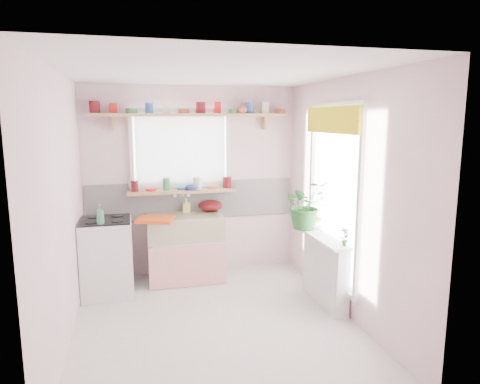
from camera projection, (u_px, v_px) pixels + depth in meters
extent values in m
plane|color=beige|center=(216.00, 323.00, 4.39)|extent=(3.20, 3.20, 0.00)
plane|color=white|center=(213.00, 72.00, 3.97)|extent=(3.20, 3.20, 0.00)
plane|color=#FFD5DA|center=(192.00, 181.00, 5.71)|extent=(2.80, 0.00, 2.80)
plane|color=#FFD5DA|center=(262.00, 253.00, 2.65)|extent=(2.80, 0.00, 2.80)
plane|color=#FFD5DA|center=(62.00, 211.00, 3.85)|extent=(0.00, 3.20, 3.20)
plane|color=#FFD5DA|center=(345.00, 198.00, 4.51)|extent=(0.00, 3.20, 3.20)
cube|color=white|center=(193.00, 200.00, 5.74)|extent=(2.74, 0.03, 0.50)
cube|color=#D28891|center=(193.00, 214.00, 5.77)|extent=(2.74, 0.02, 0.12)
cube|color=white|center=(180.00, 151.00, 5.60)|extent=(1.20, 0.01, 1.00)
cube|color=white|center=(181.00, 152.00, 5.54)|extent=(1.15, 0.02, 0.95)
cube|color=white|center=(336.00, 194.00, 4.70)|extent=(0.01, 1.10, 1.90)
cube|color=yellow|center=(331.00, 120.00, 4.55)|extent=(0.03, 1.20, 0.28)
cube|color=white|center=(185.00, 259.00, 5.55)|extent=(0.85, 0.55, 0.55)
cube|color=#EC4B45|center=(188.00, 266.00, 5.28)|extent=(0.95, 0.02, 0.53)
cube|color=#C6B991|center=(185.00, 227.00, 5.48)|extent=(0.95, 0.55, 0.30)
cylinder|color=silver|center=(182.00, 193.00, 5.65)|extent=(0.03, 0.22, 0.03)
cube|color=white|center=(107.00, 258.00, 5.06)|extent=(0.58, 0.58, 0.90)
cube|color=black|center=(105.00, 220.00, 4.98)|extent=(0.56, 0.56, 0.02)
cylinder|color=black|center=(92.00, 223.00, 4.81)|extent=(0.14, 0.14, 0.01)
cylinder|color=black|center=(117.00, 221.00, 4.88)|extent=(0.14, 0.14, 0.01)
cylinder|color=black|center=(94.00, 217.00, 5.08)|extent=(0.14, 0.14, 0.01)
cylinder|color=black|center=(118.00, 216.00, 5.14)|extent=(0.14, 0.14, 0.01)
cube|color=white|center=(325.00, 271.00, 4.83)|extent=(0.15, 0.90, 0.75)
cube|color=white|center=(324.00, 238.00, 4.76)|extent=(0.22, 0.95, 0.03)
cube|color=tan|center=(182.00, 191.00, 5.58)|extent=(1.40, 0.22, 0.04)
cube|color=tan|center=(192.00, 115.00, 5.44)|extent=(2.52, 0.24, 0.04)
cylinder|color=#590F14|center=(95.00, 108.00, 5.14)|extent=(0.11, 0.11, 0.12)
cylinder|color=red|center=(113.00, 108.00, 5.19)|extent=(0.11, 0.11, 0.12)
cylinder|color=#3F7F4C|center=(132.00, 111.00, 5.25)|extent=(0.11, 0.11, 0.06)
cylinder|color=#3359A5|center=(149.00, 108.00, 5.30)|extent=(0.11, 0.11, 0.12)
cylinder|color=silver|center=(167.00, 108.00, 5.35)|extent=(0.11, 0.11, 0.12)
cylinder|color=#A55133|center=(184.00, 111.00, 5.40)|extent=(0.11, 0.11, 0.06)
cylinder|color=#590F14|center=(201.00, 109.00, 5.45)|extent=(0.11, 0.11, 0.12)
cylinder|color=red|center=(217.00, 109.00, 5.50)|extent=(0.11, 0.11, 0.12)
cylinder|color=#3F7F4C|center=(233.00, 111.00, 5.56)|extent=(0.11, 0.11, 0.06)
cylinder|color=#3359A5|center=(249.00, 109.00, 5.60)|extent=(0.11, 0.11, 0.12)
cylinder|color=silver|center=(265.00, 109.00, 5.65)|extent=(0.11, 0.11, 0.12)
cylinder|color=#A55133|center=(280.00, 111.00, 5.71)|extent=(0.11, 0.11, 0.06)
cylinder|color=#590F14|center=(133.00, 187.00, 5.42)|extent=(0.11, 0.11, 0.12)
cylinder|color=red|center=(150.00, 186.00, 5.47)|extent=(0.11, 0.11, 0.12)
cylinder|color=#3F7F4C|center=(166.00, 188.00, 5.52)|extent=(0.11, 0.11, 0.06)
cylinder|color=#3359A5|center=(182.00, 185.00, 5.56)|extent=(0.11, 0.11, 0.12)
cylinder|color=silver|center=(198.00, 185.00, 5.61)|extent=(0.11, 0.11, 0.12)
cylinder|color=#A55133|center=(213.00, 186.00, 5.67)|extent=(0.11, 0.11, 0.06)
cylinder|color=#590F14|center=(229.00, 183.00, 5.71)|extent=(0.11, 0.11, 0.12)
cube|color=#CF4712|center=(155.00, 219.00, 5.17)|extent=(0.50, 0.44, 0.04)
ellipsoid|color=#570E11|center=(211.00, 206.00, 5.72)|extent=(0.41, 0.41, 0.15)
imported|color=#265F26|center=(305.00, 205.00, 5.07)|extent=(0.58, 0.52, 0.58)
imported|color=white|center=(314.00, 225.00, 5.15)|extent=(0.28, 0.28, 0.07)
imported|color=#305E25|center=(345.00, 237.00, 4.40)|extent=(0.12, 0.11, 0.20)
imported|color=#F7E96D|center=(187.00, 206.00, 5.64)|extent=(0.11, 0.11, 0.18)
imported|color=white|center=(134.00, 187.00, 5.48)|extent=(0.17, 0.17, 0.10)
imported|color=#3245A5|center=(192.00, 188.00, 5.54)|extent=(0.23, 0.23, 0.05)
imported|color=#B64638|center=(242.00, 108.00, 5.52)|extent=(0.16, 0.16, 0.14)
imported|color=#418259|center=(100.00, 214.00, 4.74)|extent=(0.11, 0.11, 0.22)
sphere|color=orange|center=(314.00, 221.00, 5.14)|extent=(0.08, 0.08, 0.08)
sphere|color=orange|center=(318.00, 220.00, 5.18)|extent=(0.08, 0.08, 0.08)
sphere|color=orange|center=(310.00, 220.00, 5.14)|extent=(0.08, 0.08, 0.08)
cylinder|color=yellow|center=(318.00, 221.00, 5.09)|extent=(0.18, 0.04, 0.10)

